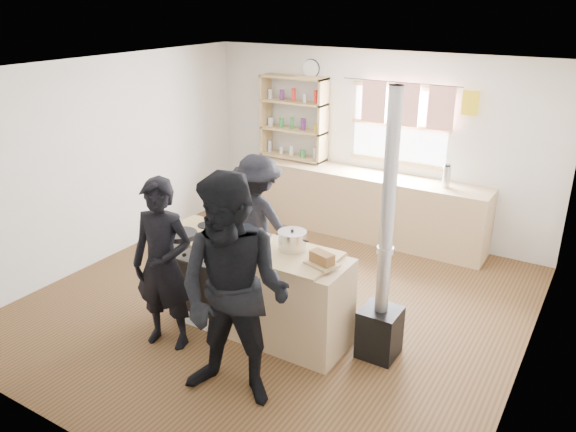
% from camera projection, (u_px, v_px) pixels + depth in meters
% --- Properties ---
extents(ground, '(5.00, 5.00, 0.01)m').
position_uv_depth(ground, '(277.00, 303.00, 6.18)').
color(ground, brown).
rests_on(ground, ground).
extents(back_counter, '(3.40, 0.55, 0.90)m').
position_uv_depth(back_counter, '(363.00, 205.00, 7.77)').
color(back_counter, tan).
rests_on(back_counter, ground).
extents(shelving_unit, '(1.00, 0.28, 1.20)m').
position_uv_depth(shelving_unit, '(294.00, 118.00, 8.06)').
color(shelving_unit, tan).
rests_on(shelving_unit, back_counter).
extents(thermos, '(0.10, 0.10, 0.27)m').
position_uv_depth(thermos, '(446.00, 177.00, 7.02)').
color(thermos, silver).
rests_on(thermos, back_counter).
extents(cooking_island, '(1.97, 0.64, 0.93)m').
position_uv_depth(cooking_island, '(259.00, 289.00, 5.50)').
color(cooking_island, white).
rests_on(cooking_island, ground).
extents(skillet_greens, '(0.46, 0.46, 0.05)m').
position_uv_depth(skillet_greens, '(181.00, 235.00, 5.52)').
color(skillet_greens, black).
rests_on(skillet_greens, cooking_island).
extents(roast_tray, '(0.40, 0.38, 0.06)m').
position_uv_depth(roast_tray, '(253.00, 241.00, 5.35)').
color(roast_tray, silver).
rests_on(roast_tray, cooking_island).
extents(stockpot_stove, '(0.22, 0.22, 0.18)m').
position_uv_depth(stockpot_stove, '(226.00, 224.00, 5.64)').
color(stockpot_stove, '#BDBDBF').
rests_on(stockpot_stove, cooking_island).
extents(stockpot_counter, '(0.27, 0.27, 0.20)m').
position_uv_depth(stockpot_counter, '(292.00, 240.00, 5.23)').
color(stockpot_counter, silver).
rests_on(stockpot_counter, cooking_island).
extents(bread_board, '(0.33, 0.27, 0.12)m').
position_uv_depth(bread_board, '(322.00, 260.00, 4.94)').
color(bread_board, tan).
rests_on(bread_board, cooking_island).
extents(flue_heater, '(0.35, 0.35, 2.50)m').
position_uv_depth(flue_heater, '(382.00, 293.00, 5.05)').
color(flue_heater, black).
rests_on(flue_heater, ground).
extents(person_near_left, '(0.68, 0.53, 1.66)m').
position_uv_depth(person_near_left, '(163.00, 265.00, 5.18)').
color(person_near_left, black).
rests_on(person_near_left, ground).
extents(person_near_right, '(1.07, 0.91, 1.96)m').
position_uv_depth(person_near_right, '(234.00, 294.00, 4.38)').
color(person_near_right, black).
rests_on(person_near_right, ground).
extents(person_far, '(1.01, 0.59, 1.55)m').
position_uv_depth(person_far, '(258.00, 222.00, 6.31)').
color(person_far, black).
rests_on(person_far, ground).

